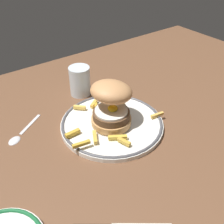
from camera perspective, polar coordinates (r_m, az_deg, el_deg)
The scene contains 6 objects.
ground_plane at distance 76.67cm, azimuth 2.60°, elevation -2.13°, with size 143.99×90.86×4.00cm, color brown.
dinner_plate at distance 71.51cm, azimuth 0.00°, elevation -2.44°, with size 27.37×27.37×1.60cm.
burger at distance 67.74cm, azimuth -0.15°, elevation 2.11°, with size 13.14×12.85×12.10cm.
fries_pile at distance 69.87cm, azimuth -2.13°, elevation -2.19°, with size 27.32×22.01×1.62cm.
water_glass at distance 84.01cm, azimuth -6.84°, elevation 6.27°, with size 6.46×6.46×9.13cm.
spoon at distance 72.39cm, azimuth -19.46°, elevation -4.86°, with size 11.97×8.86×0.90cm.
Camera 1 is at (-38.55, -46.45, 45.27)cm, focal length 42.83 mm.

